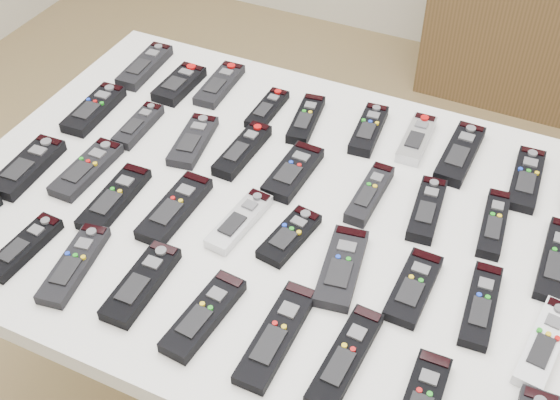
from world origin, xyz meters
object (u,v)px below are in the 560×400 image
at_px(table, 280,229).
at_px(remote_12, 193,141).
at_px(remote_30, 24,247).
at_px(remote_33, 204,315).
at_px(remote_4, 306,119).
at_px(remote_7, 460,154).
at_px(remote_2, 220,85).
at_px(remote_11, 138,125).
at_px(remote_17, 494,224).
at_px(remote_28, 544,343).
at_px(remote_27, 481,305).
at_px(remote_15, 370,194).
at_px(remote_21, 115,198).
at_px(remote_19, 27,167).
at_px(remote_32, 141,283).
at_px(remote_35, 345,358).
at_px(remote_13, 242,150).
at_px(remote_8, 526,179).
at_px(remote_5, 369,130).
at_px(remote_6, 417,139).
at_px(remote_20, 87,169).
at_px(remote_16, 427,209).
at_px(remote_0, 145,66).
at_px(remote_23, 239,221).
at_px(remote_31, 74,264).
at_px(remote_22, 175,208).
at_px(remote_3, 267,109).
at_px(remote_1, 179,84).
at_px(remote_24, 289,236).
at_px(remote_14, 293,172).
at_px(remote_25, 342,267).
at_px(remote_34, 277,335).
at_px(remote_26, 413,287).

relative_size(table, remote_12, 7.71).
bearing_deg(remote_30, table, 41.90).
xyz_separation_m(remote_12, remote_33, (0.25, -0.39, 0.00)).
distance_m(remote_4, remote_33, 0.56).
bearing_deg(remote_7, remote_2, -179.81).
distance_m(remote_11, remote_17, 0.75).
bearing_deg(remote_28, remote_27, 170.02).
relative_size(remote_12, remote_15, 0.98).
bearing_deg(remote_28, remote_21, -172.24).
height_order(remote_2, remote_19, remote_19).
distance_m(remote_32, remote_35, 0.36).
xyz_separation_m(remote_13, remote_28, (0.64, -0.22, -0.00)).
bearing_deg(remote_17, remote_8, 73.73).
relative_size(remote_5, remote_6, 1.05).
xyz_separation_m(remote_2, remote_17, (0.67, -0.19, 0.00)).
distance_m(remote_13, remote_20, 0.31).
bearing_deg(remote_16, remote_0, 159.91).
height_order(table, remote_23, remote_23).
bearing_deg(remote_4, remote_7, -3.78).
height_order(remote_31, remote_35, remote_35).
xyz_separation_m(remote_16, remote_21, (-0.55, -0.22, -0.00)).
xyz_separation_m(remote_6, remote_32, (-0.30, -0.57, 0.00)).
bearing_deg(remote_33, remote_19, 166.34).
xyz_separation_m(table, remote_32, (-0.13, -0.28, 0.07)).
relative_size(remote_27, remote_33, 0.98).
bearing_deg(remote_12, remote_28, -24.90).
bearing_deg(remote_22, remote_20, 174.91).
xyz_separation_m(remote_0, remote_32, (0.36, -0.57, 0.00)).
distance_m(remote_3, remote_23, 0.35).
bearing_deg(remote_0, remote_32, -60.37).
relative_size(remote_1, remote_24, 1.04).
xyz_separation_m(remote_16, remote_30, (-0.62, -0.39, -0.00)).
height_order(remote_32, remote_35, same).
relative_size(remote_11, remote_14, 0.90).
xyz_separation_m(remote_4, remote_8, (0.47, 0.00, -0.00)).
relative_size(remote_3, remote_19, 0.81).
bearing_deg(remote_1, remote_13, -31.46).
relative_size(remote_6, remote_22, 0.84).
distance_m(remote_7, remote_15, 0.23).
relative_size(remote_17, remote_23, 1.04).
distance_m(remote_11, remote_21, 0.23).
bearing_deg(remote_23, remote_6, 65.03).
bearing_deg(remote_4, remote_21, -129.03).
relative_size(table, remote_4, 7.76).
relative_size(remote_17, remote_35, 0.88).
relative_size(table, remote_25, 7.05).
bearing_deg(remote_15, remote_34, -92.13).
height_order(remote_0, remote_6, same).
height_order(remote_14, remote_15, remote_15).
bearing_deg(remote_19, remote_26, -0.49).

